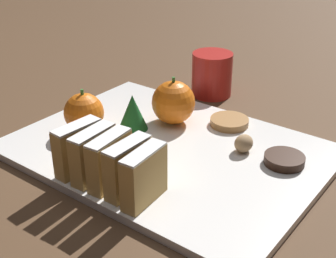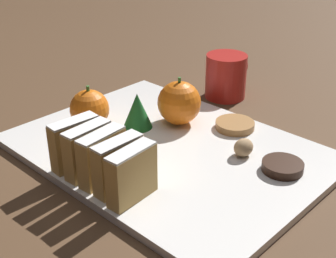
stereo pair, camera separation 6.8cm
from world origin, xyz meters
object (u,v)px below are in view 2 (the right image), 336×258
(orange_near, at_px, (90,109))
(orange_far, at_px, (179,103))
(chocolate_cookie, at_px, (283,166))
(walnut, at_px, (243,147))
(coffee_mug, at_px, (226,76))

(orange_near, relative_size, orange_far, 0.90)
(chocolate_cookie, bearing_deg, orange_far, 86.68)
(chocolate_cookie, bearing_deg, walnut, 93.03)
(orange_far, distance_m, coffee_mug, 0.17)
(chocolate_cookie, bearing_deg, orange_near, 108.41)
(orange_far, bearing_deg, walnut, -96.17)
(orange_far, relative_size, walnut, 2.51)
(orange_near, height_order, chocolate_cookie, orange_near)
(walnut, xyz_separation_m, coffee_mug, (0.18, 0.17, 0.02))
(walnut, distance_m, chocolate_cookie, 0.06)
(chocolate_cookie, bearing_deg, coffee_mug, 52.82)
(orange_near, xyz_separation_m, chocolate_cookie, (0.10, -0.30, -0.03))
(coffee_mug, bearing_deg, orange_near, 166.68)
(chocolate_cookie, relative_size, coffee_mug, 0.54)
(orange_far, xyz_separation_m, coffee_mug, (0.16, 0.03, -0.01))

